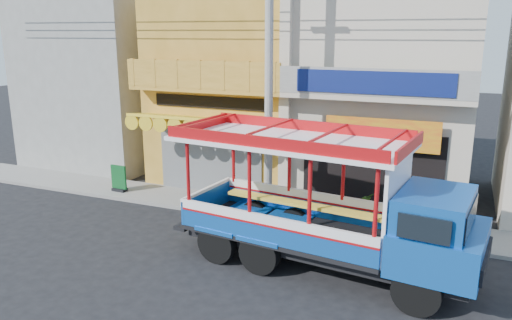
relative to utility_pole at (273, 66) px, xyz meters
The scene contains 12 objects.
ground 6.08m from the utility_pole, 75.53° to the right, with size 90.00×90.00×0.00m, color black.
sidewalk 5.09m from the utility_pole, 39.41° to the left, with size 30.00×2.00×0.12m, color slate.
shophouse_left 5.70m from the utility_pole, 124.03° to the left, with size 6.00×7.50×8.24m.
shophouse_right 5.54m from the utility_pole, 58.56° to the left, with size 6.00×6.75×8.24m.
party_pilaster 1.87m from the utility_pole, 95.46° to the left, with size 0.35×0.30×8.00m, color #C1B79E.
filler_building_left 11.25m from the utility_pole, 155.15° to the left, with size 6.00×6.00×7.60m, color gray.
utility_pole is the anchor object (origin of this frame).
songthaew_truck 5.20m from the utility_pole, 42.89° to the right, with size 8.10×3.46×3.67m.
green_sign 7.85m from the utility_pole, behind, with size 0.66×0.32×1.01m.
potted_plant_a 5.23m from the utility_pole, 15.50° to the left, with size 0.86×0.75×0.96m, color #244C15.
potted_plant_b 5.33m from the utility_pole, 11.62° to the left, with size 0.48×0.38×0.87m, color #244C15.
potted_plant_c 6.87m from the utility_pole, 12.46° to the left, with size 0.48×0.48×0.85m, color #244C15.
Camera 1 is at (4.59, -11.15, 6.04)m, focal length 35.00 mm.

